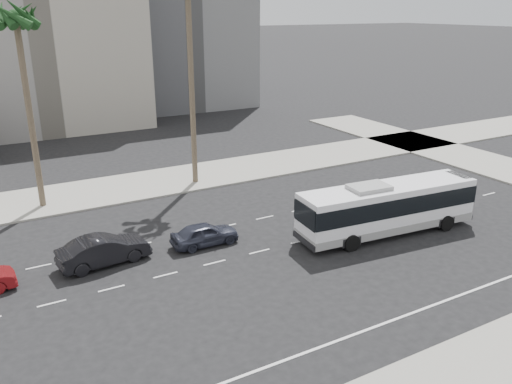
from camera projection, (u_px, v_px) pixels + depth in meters
ground at (338, 232)px, 34.37m from camera, size 700.00×700.00×0.00m
sidewalk_north at (232, 170)px, 47.08m from camera, size 120.00×7.00×0.15m
midrise_beige_west at (32, 51)px, 62.77m from camera, size 24.00×18.00×18.00m
midrise_gray_center at (167, 14)px, 76.40m from camera, size 20.00×20.00×26.00m
city_bus at (388, 207)px, 33.63m from camera, size 12.46×3.82×3.53m
car_a at (205, 234)px, 32.31m from camera, size 1.75×4.26×1.44m
car_b at (104, 250)px, 29.86m from camera, size 2.32×5.34×1.71m
palm_mid at (16, 22)px, 34.26m from camera, size 4.70×4.70×14.53m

